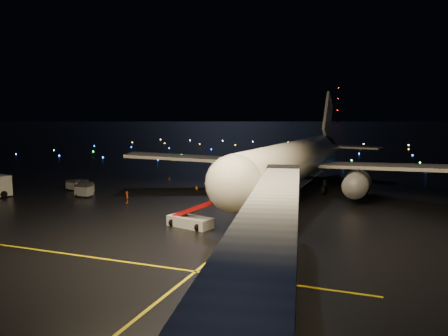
{
  "coord_description": "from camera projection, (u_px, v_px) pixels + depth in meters",
  "views": [
    {
      "loc": [
        24.94,
        -38.2,
        11.35
      ],
      "look_at": [
        5.9,
        12.0,
        5.0
      ],
      "focal_mm": 35.0,
      "sensor_mm": 36.0,
      "label": 1
    }
  ],
  "objects": [
    {
      "name": "ground",
      "position": [
        354.0,
        132.0,
        324.15
      ],
      "size": [
        2000.0,
        2000.0,
        0.0
      ],
      "primitive_type": "plane",
      "color": "black",
      "rests_on": "ground"
    },
    {
      "name": "lane_centre",
      "position": [
        277.0,
        206.0,
        55.29
      ],
      "size": [
        0.25,
        80.0,
        0.02
      ],
      "primitive_type": "cube",
      "color": "#D8C208",
      "rests_on": "ground"
    },
    {
      "name": "lane_cross",
      "position": [
        18.0,
        247.0,
        38.06
      ],
      "size": [
        60.0,
        0.25,
        0.02
      ],
      "primitive_type": "cube",
      "color": "#D8C208",
      "rests_on": "ground"
    },
    {
      "name": "airliner",
      "position": [
        301.0,
        138.0,
        66.17
      ],
      "size": [
        59.38,
        56.63,
        16.22
      ],
      "primitive_type": null,
      "rotation": [
        0.0,
        0.0,
        -0.04
      ],
      "color": "silver",
      "rests_on": "ground"
    },
    {
      "name": "pushback_tug",
      "position": [
        242.0,
        260.0,
        31.88
      ],
      "size": [
        3.91,
        2.27,
        1.79
      ],
      "primitive_type": "cube",
      "rotation": [
        0.0,
        0.0,
        0.08
      ],
      "color": "silver",
      "rests_on": "ground"
    },
    {
      "name": "belt_loader",
      "position": [
        190.0,
        211.0,
        44.9
      ],
      "size": [
        7.35,
        3.67,
        3.44
      ],
      "primitive_type": null,
      "rotation": [
        0.0,
        0.0,
        -0.26
      ],
      "color": "silver",
      "rests_on": "ground"
    },
    {
      "name": "crew_c",
      "position": [
        127.0,
        197.0,
        57.49
      ],
      "size": [
        0.82,
        0.98,
        1.56
      ],
      "primitive_type": "imported",
      "rotation": [
        0.0,
        0.0,
        -1.0
      ],
      "color": "#E05C1C",
      "rests_on": "ground"
    },
    {
      "name": "safety_cone_0",
      "position": [
        245.0,
        195.0,
        62.02
      ],
      "size": [
        0.6,
        0.6,
        0.52
      ],
      "primitive_type": "cone",
      "rotation": [
        0.0,
        0.0,
        0.39
      ],
      "color": "#FE6505",
      "rests_on": "ground"
    },
    {
      "name": "safety_cone_1",
      "position": [
        238.0,
        187.0,
        69.19
      ],
      "size": [
        0.47,
        0.47,
        0.53
      ],
      "primitive_type": "cone",
      "rotation": [
        0.0,
        0.0,
        0.0
      ],
      "color": "#FE6505",
      "rests_on": "ground"
    },
    {
      "name": "safety_cone_2",
      "position": [
        197.0,
        187.0,
        68.77
      ],
      "size": [
        0.47,
        0.47,
        0.49
      ],
      "primitive_type": "cone",
      "rotation": [
        0.0,
        0.0,
        -0.09
      ],
      "color": "#FE6505",
      "rests_on": "ground"
    },
    {
      "name": "safety_cone_3",
      "position": [
        169.0,
        178.0,
        79.3
      ],
      "size": [
        0.59,
        0.59,
        0.55
      ],
      "primitive_type": "cone",
      "rotation": [
        0.0,
        0.0,
        -0.26
      ],
      "color": "#FE6505",
      "rests_on": "ground"
    },
    {
      "name": "radio_mast",
      "position": [
        338.0,
        104.0,
        750.08
      ],
      "size": [
        1.8,
        1.8,
        64.0
      ],
      "primitive_type": "cylinder",
      "color": "black",
      "rests_on": "ground"
    },
    {
      "name": "taxiway_lights",
      "position": [
        308.0,
        151.0,
        143.99
      ],
      "size": [
        164.0,
        92.0,
        0.36
      ],
      "primitive_type": null,
      "color": "black",
      "rests_on": "ground"
    },
    {
      "name": "baggage_cart_0",
      "position": [
        84.0,
        190.0,
        61.84
      ],
      "size": [
        2.25,
        1.65,
        1.83
      ],
      "primitive_type": "cube",
      "rotation": [
        0.0,
        0.0,
        0.07
      ],
      "color": "gray",
      "rests_on": "ground"
    },
    {
      "name": "baggage_cart_1",
      "position": [
        86.0,
        187.0,
        66.01
      ],
      "size": [
        1.89,
        1.4,
        1.52
      ],
      "primitive_type": "cube",
      "rotation": [
        0.0,
        0.0,
        0.09
      ],
      "color": "gray",
      "rests_on": "ground"
    },
    {
      "name": "baggage_cart_2",
      "position": [
        81.0,
        185.0,
        68.17
      ],
      "size": [
        1.83,
        1.3,
        1.53
      ],
      "primitive_type": "cube",
      "rotation": [
        0.0,
        0.0,
        0.02
      ],
      "color": "gray",
      "rests_on": "ground"
    },
    {
      "name": "baggage_cart_3",
      "position": [
        86.0,
        188.0,
        64.64
      ],
      "size": [
        2.05,
        1.56,
        1.6
      ],
      "primitive_type": "cube",
      "rotation": [
        0.0,
        0.0,
        -0.13
      ],
      "color": "gray",
      "rests_on": "ground"
    },
    {
      "name": "baggage_cart_4",
      "position": [
        73.0,
        185.0,
        67.39
      ],
      "size": [
        1.87,
        1.33,
        1.57
      ],
      "primitive_type": "cube",
      "rotation": [
        0.0,
        0.0,
        -0.02
      ],
      "color": "gray",
      "rests_on": "ground"
    }
  ]
}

